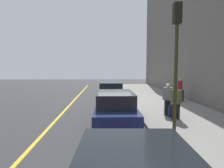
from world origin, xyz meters
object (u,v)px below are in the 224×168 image
object	(u,v)px
traffic_light_pole	(176,48)
rolling_suitcase	(171,111)
parked_car_navy	(115,108)
pedestrian_olive_coat	(176,101)
pedestrian_burgundy_coat	(180,89)
pedestrian_grey_coat	(168,98)
parked_car_charcoal	(111,92)

from	to	relation	value
traffic_light_pole	rolling_suitcase	xyz separation A→B (m)	(2.79, -0.81, -2.84)
parked_car_navy	pedestrian_olive_coat	bearing A→B (deg)	-85.27
pedestrian_burgundy_coat	pedestrian_olive_coat	bearing A→B (deg)	157.49
rolling_suitcase	pedestrian_burgundy_coat	bearing A→B (deg)	-25.35
pedestrian_burgundy_coat	traffic_light_pole	size ratio (longest dim) A/B	0.36
pedestrian_grey_coat	traffic_light_pole	distance (m)	4.05
parked_car_charcoal	pedestrian_burgundy_coat	size ratio (longest dim) A/B	2.65
pedestrian_olive_coat	traffic_light_pole	bearing A→B (deg)	159.11
traffic_light_pole	pedestrian_olive_coat	bearing A→B (deg)	-20.89
parked_car_navy	parked_car_charcoal	xyz separation A→B (m)	(5.91, -0.01, -0.00)
pedestrian_grey_coat	pedestrian_olive_coat	bearing A→B (deg)	-174.04
rolling_suitcase	pedestrian_olive_coat	bearing A→B (deg)	-170.15
pedestrian_olive_coat	pedestrian_burgundy_coat	xyz separation A→B (m)	(4.99, -2.07, 0.03)
pedestrian_grey_coat	pedestrian_burgundy_coat	size ratio (longest dim) A/B	0.97
traffic_light_pole	parked_car_charcoal	bearing A→B (deg)	13.99
rolling_suitcase	parked_car_charcoal	bearing A→B (deg)	28.25
parked_car_charcoal	rolling_suitcase	distance (m)	5.93
parked_car_charcoal	pedestrian_olive_coat	distance (m)	6.37
pedestrian_olive_coat	rolling_suitcase	distance (m)	0.74
pedestrian_burgundy_coat	parked_car_charcoal	bearing A→B (deg)	82.17
pedestrian_grey_coat	parked_car_navy	bearing A→B (deg)	112.97
parked_car_navy	pedestrian_burgundy_coat	distance (m)	7.22
pedestrian_grey_coat	rolling_suitcase	bearing A→B (deg)	-177.74
traffic_light_pole	rolling_suitcase	bearing A→B (deg)	-16.19
traffic_light_pole	parked_car_navy	bearing A→B (deg)	43.82
parked_car_charcoal	pedestrian_burgundy_coat	bearing A→B (deg)	-97.83
parked_car_navy	traffic_light_pole	bearing A→B (deg)	-136.18
pedestrian_olive_coat	pedestrian_burgundy_coat	bearing A→B (deg)	-22.51
parked_car_charcoal	rolling_suitcase	size ratio (longest dim) A/B	4.81
pedestrian_burgundy_coat	rolling_suitcase	size ratio (longest dim) A/B	1.82
pedestrian_olive_coat	rolling_suitcase	xyz separation A→B (m)	(0.46, 0.08, -0.58)
pedestrian_olive_coat	traffic_light_pole	size ratio (longest dim) A/B	0.35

